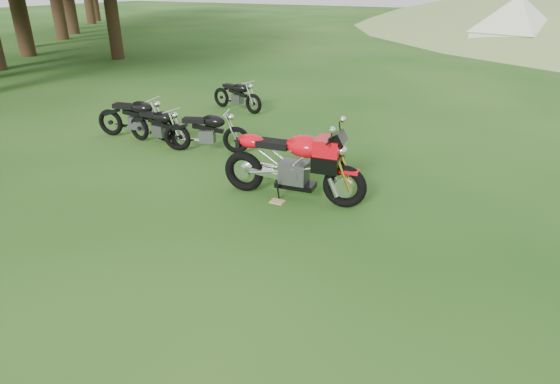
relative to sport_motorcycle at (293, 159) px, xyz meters
The scene contains 9 objects.
ground 1.81m from the sport_motorcycle, 74.20° to the right, with size 120.00×120.00×0.00m, color #123E0D.
treeline 23.70m from the sport_motorcycle, 145.58° to the left, with size 28.00×32.00×14.00m, color black, non-canonical shape.
sport_motorcycle is the anchor object (origin of this frame).
plywood_board 0.73m from the sport_motorcycle, 119.92° to the right, with size 0.22×0.18×0.02m, color tan.
vintage_moto_a 4.63m from the sport_motorcycle, 165.23° to the left, with size 1.89×0.44×0.99m, color black, non-canonical shape.
vintage_moto_b 3.88m from the sport_motorcycle, 164.12° to the left, with size 1.67×0.39×0.88m, color black, non-canonical shape.
vintage_moto_c 2.83m from the sport_motorcycle, 155.37° to the left, with size 1.74×0.40×0.92m, color black, non-canonical shape.
vintage_moto_d 5.79m from the sport_motorcycle, 131.91° to the left, with size 1.66×0.38×0.87m, color black, non-canonical shape.
tent_left 20.58m from the sport_motorcycle, 85.12° to the left, with size 3.03×3.03×2.63m, color silver, non-canonical shape.
Camera 1 is at (2.64, -4.55, 3.24)m, focal length 30.00 mm.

